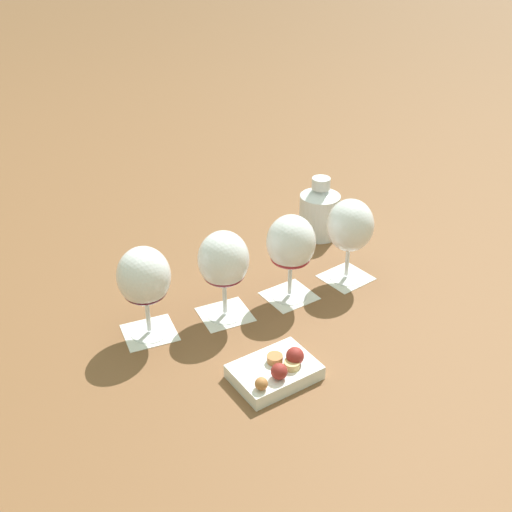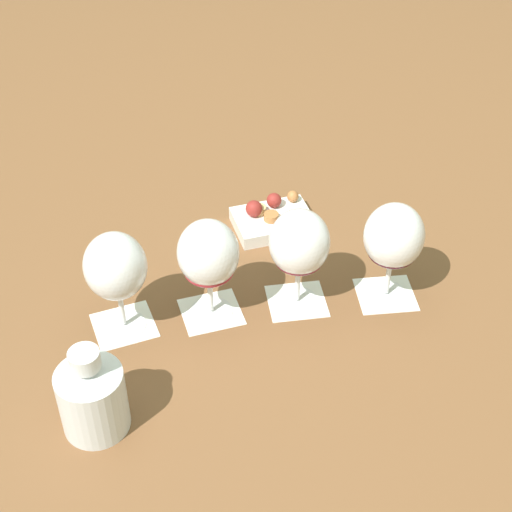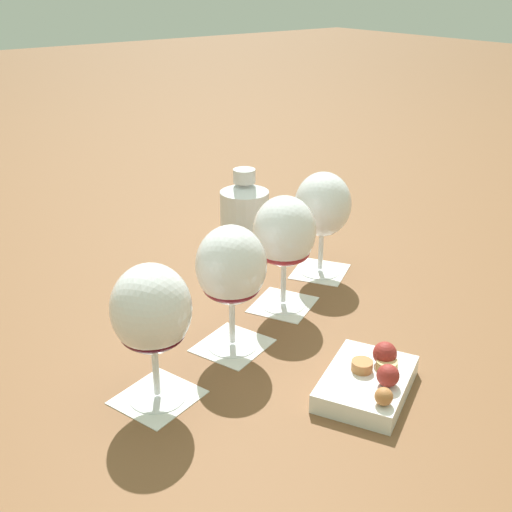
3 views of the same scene
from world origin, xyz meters
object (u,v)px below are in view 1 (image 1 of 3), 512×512
Objects in this scene: ceramic_vase at (319,211)px; snack_dish at (276,371)px; wine_glass_0 at (350,229)px; wine_glass_2 at (224,263)px; wine_glass_3 at (144,280)px; wine_glass_1 at (291,246)px.

snack_dish is at bearing 71.27° from ceramic_vase.
wine_glass_0 is 1.00× the size of wine_glass_2.
wine_glass_3 is at bearing -34.53° from snack_dish.
snack_dish is at bearing 145.47° from wine_glass_3.
wine_glass_0 is at bearing -156.83° from wine_glass_1.
wine_glass_2 is (0.27, 0.11, 0.00)m from wine_glass_0.
wine_glass_3 is 1.05× the size of snack_dish.
wine_glass_2 is at bearing -68.97° from snack_dish.
ceramic_vase is at bearing -128.83° from wine_glass_2.
wine_glass_1 is 0.28m from ceramic_vase.
wine_glass_1 is 0.28m from snack_dish.
snack_dish is (0.17, 0.50, -0.05)m from ceramic_vase.
wine_glass_0 is 0.14m from wine_glass_1.
wine_glass_0 reaches higher than ceramic_vase.
snack_dish is (0.06, 0.25, -0.10)m from wine_glass_1.
ceramic_vase is at bearing -108.73° from snack_dish.
wine_glass_3 is at bearing 41.62° from ceramic_vase.
ceramic_vase is (-0.25, -0.31, -0.06)m from wine_glass_2.
wine_glass_2 is 0.24m from snack_dish.
wine_glass_2 is 1.00× the size of wine_glass_3.
wine_glass_3 is at bearing 18.53° from wine_glass_1.
wine_glass_2 is at bearing 21.91° from wine_glass_0.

